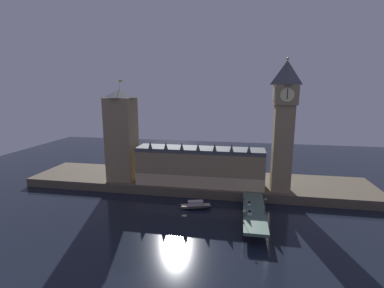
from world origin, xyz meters
The scene contains 14 objects.
ground_plane centered at (0.00, 0.00, 0.00)m, with size 400.00×400.00×0.00m, color black.
embankment centered at (0.00, 39.00, 2.73)m, with size 220.00×42.00×5.47m.
parliament_hall centered at (3.89, 28.72, 16.86)m, with size 77.57×16.82×27.34m.
clock_tower centered at (51.55, 26.73, 44.96)m, with size 12.85×12.96×74.80m.
victoria_tower centered at (-46.79, 29.75, 34.44)m, with size 16.83×16.83×63.76m.
bridge centered at (35.94, -5.00, 4.03)m, with size 10.57×46.00×5.75m.
car_northbound_lead centered at (33.62, 1.08, 6.42)m, with size 1.94×4.15×1.45m.
car_northbound_trail centered at (33.62, -9.62, 6.44)m, with size 2.07×4.75×1.47m.
pedestrian_near_rail centered at (31.29, -12.48, 6.71)m, with size 0.38×0.38×1.82m.
pedestrian_mid_walk centered at (40.59, -9.16, 6.62)m, with size 0.38×0.38×1.67m.
pedestrian_far_rail centered at (31.29, 6.80, 6.58)m, with size 0.38×0.38×1.59m.
street_lamp_near centered at (30.89, -19.72, 9.70)m, with size 1.34×0.60×6.32m.
street_lamp_mid centered at (40.99, -5.00, 9.75)m, with size 1.34×0.60×6.40m.
boat_upstream centered at (5.51, 3.74, 1.69)m, with size 18.32×8.91×4.64m.
Camera 1 is at (28.57, -134.44, 63.63)m, focal length 26.00 mm.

